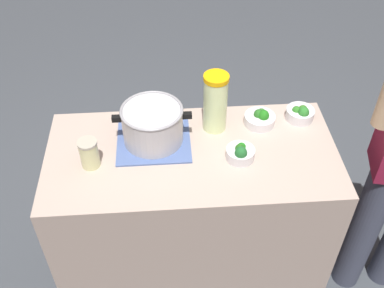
{
  "coord_description": "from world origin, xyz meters",
  "views": [
    {
      "loc": [
        -0.1,
        -1.39,
        2.25
      ],
      "look_at": [
        0.0,
        0.0,
        0.95
      ],
      "focal_mm": 43.07,
      "sensor_mm": 36.0,
      "label": 1
    }
  ],
  "objects_px": {
    "cooking_pot": "(153,124)",
    "broccoli_bowl_front": "(260,118)",
    "mason_jar": "(89,153)",
    "broccoli_bowl_back": "(300,113)",
    "broccoli_bowl_center": "(240,153)",
    "lemonade_pitcher": "(215,102)"
  },
  "relations": [
    {
      "from": "cooking_pot",
      "to": "broccoli_bowl_front",
      "type": "xyz_separation_m",
      "value": [
        0.48,
        0.08,
        -0.06
      ]
    },
    {
      "from": "mason_jar",
      "to": "broccoli_bowl_back",
      "type": "height_order",
      "value": "mason_jar"
    },
    {
      "from": "cooking_pot",
      "to": "mason_jar",
      "type": "xyz_separation_m",
      "value": [
        -0.26,
        -0.13,
        -0.03
      ]
    },
    {
      "from": "broccoli_bowl_center",
      "to": "broccoli_bowl_back",
      "type": "bearing_deg",
      "value": 37.27
    },
    {
      "from": "cooking_pot",
      "to": "broccoli_bowl_back",
      "type": "distance_m",
      "value": 0.68
    },
    {
      "from": "broccoli_bowl_center",
      "to": "lemonade_pitcher",
      "type": "bearing_deg",
      "value": 112.47
    },
    {
      "from": "mason_jar",
      "to": "broccoli_bowl_front",
      "type": "relative_size",
      "value": 0.92
    },
    {
      "from": "broccoli_bowl_center",
      "to": "broccoli_bowl_back",
      "type": "height_order",
      "value": "same"
    },
    {
      "from": "cooking_pot",
      "to": "mason_jar",
      "type": "distance_m",
      "value": 0.29
    },
    {
      "from": "broccoli_bowl_center",
      "to": "broccoli_bowl_back",
      "type": "distance_m",
      "value": 0.39
    },
    {
      "from": "cooking_pot",
      "to": "broccoli_bowl_back",
      "type": "xyz_separation_m",
      "value": [
        0.67,
        0.1,
        -0.06
      ]
    },
    {
      "from": "mason_jar",
      "to": "broccoli_bowl_center",
      "type": "xyz_separation_m",
      "value": [
        0.61,
        -0.01,
        -0.03
      ]
    },
    {
      "from": "cooking_pot",
      "to": "broccoli_bowl_center",
      "type": "relative_size",
      "value": 2.78
    },
    {
      "from": "cooking_pot",
      "to": "mason_jar",
      "type": "height_order",
      "value": "cooking_pot"
    },
    {
      "from": "broccoli_bowl_front",
      "to": "broccoli_bowl_center",
      "type": "bearing_deg",
      "value": -119.3
    },
    {
      "from": "lemonade_pitcher",
      "to": "broccoli_bowl_center",
      "type": "bearing_deg",
      "value": -67.53
    },
    {
      "from": "broccoli_bowl_front",
      "to": "cooking_pot",
      "type": "bearing_deg",
      "value": -170.57
    },
    {
      "from": "mason_jar",
      "to": "broccoli_bowl_front",
      "type": "bearing_deg",
      "value": 16.01
    },
    {
      "from": "lemonade_pitcher",
      "to": "broccoli_bowl_back",
      "type": "height_order",
      "value": "lemonade_pitcher"
    },
    {
      "from": "lemonade_pitcher",
      "to": "broccoli_bowl_center",
      "type": "distance_m",
      "value": 0.25
    },
    {
      "from": "broccoli_bowl_center",
      "to": "broccoli_bowl_front",
      "type": "bearing_deg",
      "value": 60.7
    },
    {
      "from": "lemonade_pitcher",
      "to": "broccoli_bowl_center",
      "type": "xyz_separation_m",
      "value": [
        0.09,
        -0.21,
        -0.11
      ]
    }
  ]
}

